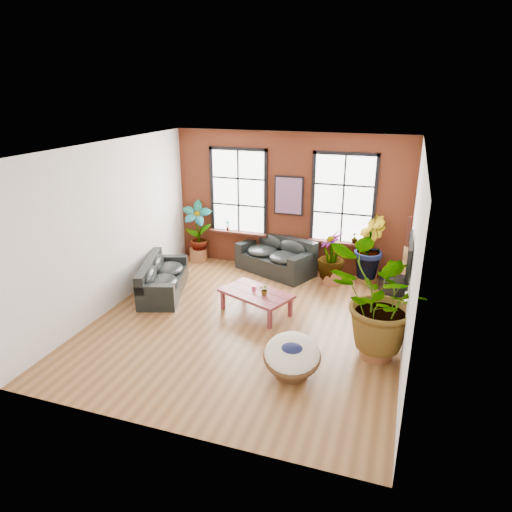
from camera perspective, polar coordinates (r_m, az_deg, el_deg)
The scene contains 19 objects.
room at distance 8.75m, azimuth -0.94°, elevation 2.07°, with size 6.04×6.54×3.54m.
sofa_back at distance 11.72m, azimuth 2.61°, elevation -0.06°, with size 2.18×1.66×0.90m.
sofa_left at distance 10.72m, azimuth -11.75°, elevation -2.80°, with size 1.40×2.14×0.78m.
coffee_table at distance 9.57m, azimuth -0.00°, elevation -4.83°, with size 1.68×1.34×0.57m.
papasan_chair at distance 7.65m, azimuth 4.53°, elevation -12.34°, with size 1.08×1.09×0.71m.
poster at distance 11.50m, azimuth 4.11°, elevation 7.53°, with size 0.74×0.06×0.98m.
tv_wall_unit at distance 8.79m, azimuth 18.43°, elevation -0.33°, with size 0.13×1.86×1.20m.
media_box at distance 11.00m, azimuth 16.80°, elevation -3.31°, with size 0.69×0.62×0.48m.
pot_back_left at distance 12.62m, azimuth -7.19°, elevation 0.18°, with size 0.58×0.58×0.35m.
pot_back_right at distance 11.47m, azimuth 13.69°, elevation -2.36°, with size 0.54×0.54×0.35m.
pot_right_wall at distance 8.46m, azimuth 14.83°, elevation -10.78°, with size 0.77×0.77×0.43m.
pot_mid at distance 11.21m, azimuth 9.40°, elevation -2.55°, with size 0.66×0.66×0.36m.
floor_plant_back_left at distance 12.37m, azimuth -7.33°, elevation 3.35°, with size 0.80×0.54×1.52m, color #26681B.
floor_plant_back_right at distance 11.24m, azimuth 13.85°, elevation 1.13°, with size 0.83×0.67×1.51m, color #26681B.
floor_plant_right_wall at distance 8.02m, azimuth 15.14°, elevation -5.51°, with size 1.67×1.45×1.86m, color #26681B.
floor_plant_mid at distance 11.02m, azimuth 9.39°, elevation 0.08°, with size 0.65×0.65×1.17m, color #26681B.
table_plant at distance 9.38m, azimuth 1.11°, elevation -4.24°, with size 0.21×0.18×0.23m, color #26681B.
sill_plant_left at distance 12.19m, azimuth -3.60°, elevation 3.83°, with size 0.14×0.10×0.27m, color #26681B.
sill_plant_right at distance 11.41m, azimuth 12.23°, elevation 2.24°, with size 0.15×0.15×0.27m, color #26681B.
Camera 1 is at (2.77, -7.69, 4.49)m, focal length 32.00 mm.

